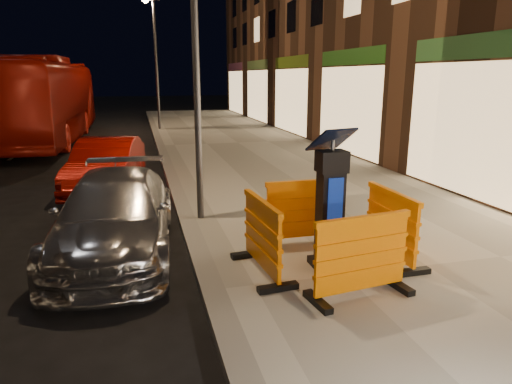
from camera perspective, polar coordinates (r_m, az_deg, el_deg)
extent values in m
plane|color=black|center=(5.86, -5.29, -13.38)|extent=(120.00, 120.00, 0.00)
cube|color=gray|center=(6.90, 20.45, -9.15)|extent=(6.00, 60.00, 0.15)
cube|color=slate|center=(5.82, -5.30, -12.72)|extent=(0.30, 60.00, 0.15)
cube|color=black|center=(6.23, 9.26, -1.36)|extent=(0.60, 0.60, 1.81)
cube|color=orange|center=(5.55, 13.03, -7.91)|extent=(1.35, 0.71, 1.01)
cube|color=orange|center=(7.18, 6.12, -2.44)|extent=(1.29, 0.53, 1.01)
cube|color=orange|center=(6.05, 0.78, -5.64)|extent=(0.64, 1.33, 1.01)
cube|color=orange|center=(6.77, 16.53, -4.03)|extent=(0.55, 1.30, 1.01)
imported|color=#A7A7AB|center=(7.64, -16.86, -7.14)|extent=(2.04, 4.33, 1.22)
imported|color=#870A03|center=(11.72, -17.91, 0.23)|extent=(1.87, 3.94, 1.25)
imported|color=#991108|center=(21.29, -24.77, 5.71)|extent=(3.09, 12.35, 3.43)
cylinder|color=#3F3F44|center=(8.21, -7.56, 17.25)|extent=(0.12, 0.12, 6.00)
cylinder|color=#3F3F44|center=(23.16, -12.33, 15.12)|extent=(0.12, 0.12, 6.00)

